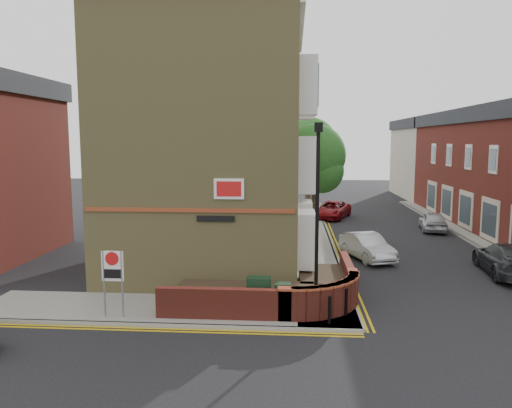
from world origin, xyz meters
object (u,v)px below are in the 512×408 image
Objects in this scene: lamppost at (317,219)px; zone_sign at (113,271)px; silver_car_near at (367,247)px; utility_cabinet_large at (259,295)px.

lamppost is 2.86× the size of zone_sign.
lamppost is at bearing -127.93° from silver_car_near.
lamppost is at bearing 6.07° from zone_sign.
utility_cabinet_large is 0.31× the size of silver_car_near.
lamppost reaches higher than utility_cabinet_large.
zone_sign is 13.25m from silver_car_near.
lamppost is at bearing -3.01° from utility_cabinet_large.
silver_car_near is (4.79, 8.39, -0.08)m from utility_cabinet_large.
utility_cabinet_large is at bearing -138.85° from silver_car_near.
utility_cabinet_large is 0.55× the size of zone_sign.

